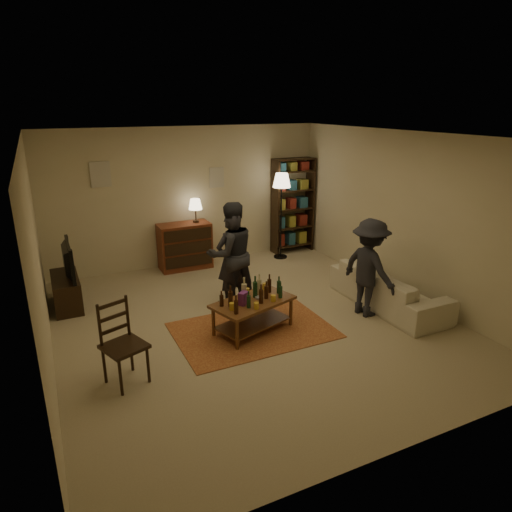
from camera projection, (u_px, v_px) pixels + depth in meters
floor at (253, 322)px, 6.81m from camera, size 6.00×6.00×0.00m
room_shell at (154, 176)px, 8.52m from camera, size 6.00×6.00×6.00m
rug at (253, 330)px, 6.56m from camera, size 2.20×1.50×0.01m
coffee_table at (253, 304)px, 6.42m from camera, size 1.28×0.94×0.81m
dining_chair at (121, 340)px, 5.22m from camera, size 0.57×0.57×1.02m
tv_stand at (66, 284)px, 7.23m from camera, size 0.40×1.00×1.06m
dresser at (185, 245)px, 8.90m from camera, size 1.00×0.50×1.36m
bookshelf at (293, 205)px, 9.78m from camera, size 0.90×0.34×2.02m
floor_lamp at (282, 186)px, 9.18m from camera, size 0.36×0.36×1.77m
sofa at (388, 288)px, 7.27m from camera, size 0.81×2.08×0.61m
person_left at (232, 259)px, 7.20m from camera, size 0.62×0.48×1.52m
person_right at (231, 254)px, 7.22m from camera, size 0.86×0.69×1.67m
person_by_sofa at (369, 268)px, 6.85m from camera, size 0.68×1.04×1.51m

